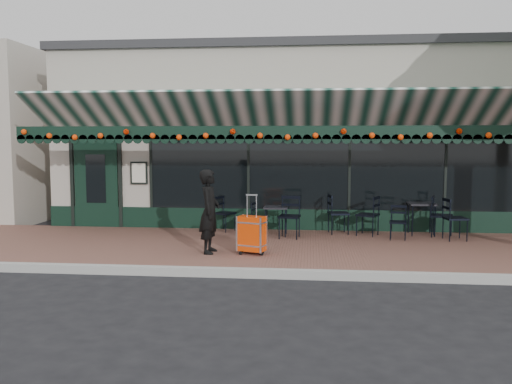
# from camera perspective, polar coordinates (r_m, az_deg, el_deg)

# --- Properties ---
(ground) EXTENTS (80.00, 80.00, 0.00)m
(ground) POSITION_cam_1_polar(r_m,az_deg,el_deg) (9.24, 2.60, -8.93)
(ground) COLOR black
(ground) RESTS_ON ground
(sidewalk) EXTENTS (18.00, 4.00, 0.15)m
(sidewalk) POSITION_cam_1_polar(r_m,az_deg,el_deg) (11.17, 3.18, -6.01)
(sidewalk) COLOR brown
(sidewalk) RESTS_ON ground
(curb) EXTENTS (18.00, 0.16, 0.15)m
(curb) POSITION_cam_1_polar(r_m,az_deg,el_deg) (9.14, 2.57, -8.60)
(curb) COLOR #9E9E99
(curb) RESTS_ON ground
(restaurant_building) EXTENTS (12.00, 9.60, 4.50)m
(restaurant_building) POSITION_cam_1_polar(r_m,az_deg,el_deg) (16.78, 4.13, 5.37)
(restaurant_building) COLOR #A69D90
(restaurant_building) RESTS_ON ground
(woman) EXTENTS (0.39, 0.59, 1.60)m
(woman) POSITION_cam_1_polar(r_m,az_deg,el_deg) (10.33, -4.90, -2.05)
(woman) COLOR black
(woman) RESTS_ON sidewalk
(suitcase) EXTENTS (0.56, 0.42, 1.13)m
(suitcase) POSITION_cam_1_polar(r_m,az_deg,el_deg) (10.24, -0.45, -4.48)
(suitcase) COLOR red
(suitcase) RESTS_ON sidewalk
(cafe_table_a) EXTENTS (0.59, 0.59, 0.73)m
(cafe_table_a) POSITION_cam_1_polar(r_m,az_deg,el_deg) (12.85, 17.06, -1.43)
(cafe_table_a) COLOR black
(cafe_table_a) RESTS_ON sidewalk
(cafe_table_b) EXTENTS (0.53, 0.53, 0.66)m
(cafe_table_b) POSITION_cam_1_polar(r_m,az_deg,el_deg) (12.21, 2.12, -1.85)
(cafe_table_b) COLOR black
(cafe_table_b) RESTS_ON sidewalk
(chair_a_left) EXTENTS (0.61, 0.61, 0.92)m
(chair_a_left) POSITION_cam_1_polar(r_m,az_deg,el_deg) (12.48, 11.67, -2.42)
(chair_a_left) COLOR black
(chair_a_left) RESTS_ON sidewalk
(chair_a_right) EXTENTS (0.58, 0.58, 0.93)m
(chair_a_right) POSITION_cam_1_polar(r_m,az_deg,el_deg) (12.72, 18.98, -2.43)
(chair_a_right) COLOR black
(chair_a_right) RESTS_ON sidewalk
(chair_a_front) EXTENTS (0.44, 0.44, 0.75)m
(chair_a_front) POSITION_cam_1_polar(r_m,az_deg,el_deg) (12.11, 14.74, -3.12)
(chair_a_front) COLOR black
(chair_a_front) RESTS_ON sidewalk
(chair_a_extra) EXTENTS (0.52, 0.52, 0.92)m
(chair_a_extra) POSITION_cam_1_polar(r_m,az_deg,el_deg) (12.43, 20.24, -2.67)
(chair_a_extra) COLOR black
(chair_a_extra) RESTS_ON sidewalk
(chair_b_left) EXTENTS (0.45, 0.45, 0.76)m
(chair_b_left) POSITION_cam_1_polar(r_m,az_deg,el_deg) (12.33, -0.98, -2.76)
(chair_b_left) COLOR black
(chair_b_left) RESTS_ON sidewalk
(chair_b_right) EXTENTS (0.53, 0.53, 0.92)m
(chair_b_right) POSITION_cam_1_polar(r_m,az_deg,el_deg) (12.62, 8.67, -2.27)
(chair_b_right) COLOR black
(chair_b_right) RESTS_ON sidewalk
(chair_b_front) EXTENTS (0.52, 0.52, 0.94)m
(chair_b_front) POSITION_cam_1_polar(r_m,az_deg,el_deg) (11.92, 3.53, -2.64)
(chair_b_front) COLOR black
(chair_b_front) RESTS_ON sidewalk
(chair_solo) EXTENTS (0.57, 0.57, 0.83)m
(chair_solo) POSITION_cam_1_polar(r_m,az_deg,el_deg) (12.86, -3.32, -2.27)
(chair_solo) COLOR black
(chair_solo) RESTS_ON sidewalk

